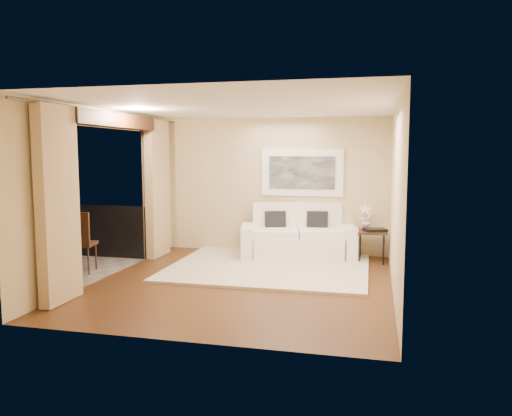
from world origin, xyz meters
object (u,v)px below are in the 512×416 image
(sofa, at_px, (298,239))
(bistro_table, at_px, (35,240))
(orchid, at_px, (366,217))
(side_table, at_px, (372,234))
(balcony_chair_near, at_px, (36,246))
(balcony_chair_far, at_px, (78,238))
(ice_bucket, at_px, (31,227))

(sofa, distance_m, bistro_table, 4.65)
(orchid, xyz_separation_m, bistro_table, (-5.22, -2.50, -0.22))
(side_table, height_order, bistro_table, bistro_table)
(side_table, xyz_separation_m, balcony_chair_near, (-4.91, -2.89, 0.09))
(orchid, relative_size, balcony_chair_far, 0.46)
(balcony_chair_near, bearing_deg, bistro_table, 121.35)
(bistro_table, relative_size, balcony_chair_near, 0.64)
(bistro_table, height_order, balcony_chair_far, balcony_chair_far)
(side_table, distance_m, balcony_chair_far, 5.17)
(bistro_table, distance_m, balcony_chair_far, 0.67)
(sofa, distance_m, balcony_chair_near, 4.62)
(orchid, bearing_deg, balcony_chair_near, -147.53)
(orchid, xyz_separation_m, balcony_chair_near, (-4.78, -3.04, -0.20))
(balcony_chair_far, xyz_separation_m, balcony_chair_near, (-0.16, -0.84, 0.01))
(sofa, height_order, side_table, sofa)
(balcony_chair_near, relative_size, ice_bucket, 5.27)
(balcony_chair_far, height_order, balcony_chair_near, balcony_chair_near)
(ice_bucket, bearing_deg, bistro_table, -36.24)
(balcony_chair_near, bearing_deg, orchid, 24.80)
(ice_bucket, bearing_deg, side_table, 22.19)
(side_table, distance_m, ice_bucket, 5.94)
(orchid, relative_size, balcony_chair_near, 0.45)
(balcony_chair_far, height_order, ice_bucket, balcony_chair_far)
(sofa, bearing_deg, balcony_chair_near, -151.61)
(balcony_chair_near, bearing_deg, ice_bucket, 124.38)
(side_table, xyz_separation_m, ice_bucket, (-5.49, -2.24, 0.26))
(balcony_chair_far, distance_m, balcony_chair_near, 0.85)
(bistro_table, distance_m, balcony_chair_near, 0.70)
(side_table, relative_size, orchid, 1.21)
(orchid, relative_size, ice_bucket, 2.39)
(sofa, distance_m, balcony_chair_far, 3.98)
(bistro_table, xyz_separation_m, ice_bucket, (-0.15, 0.11, 0.18))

